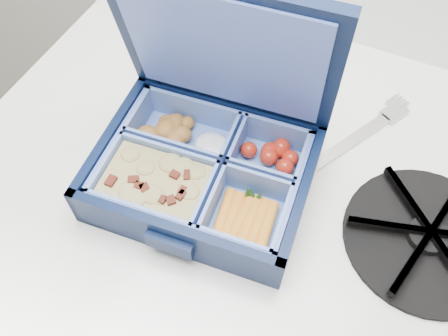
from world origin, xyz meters
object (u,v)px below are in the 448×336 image
at_px(stove, 233,298).
at_px(fork, 339,149).
at_px(bento_box, 204,172).
at_px(burner_grate, 428,235).

distance_m(stove, fork, 0.47).
height_order(bento_box, burner_grate, bento_box).
xyz_separation_m(stove, burner_grate, (0.20, -0.01, 0.46)).
xyz_separation_m(burner_grate, fork, (-0.11, 0.07, -0.01)).
relative_size(stove, bento_box, 4.23).
bearing_deg(burner_grate, stove, 177.26).
xyz_separation_m(bento_box, fork, (0.12, 0.10, -0.02)).
bearing_deg(fork, bento_box, -109.69).
bearing_deg(fork, burner_grate, -4.12).
bearing_deg(burner_grate, bento_box, -171.27).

